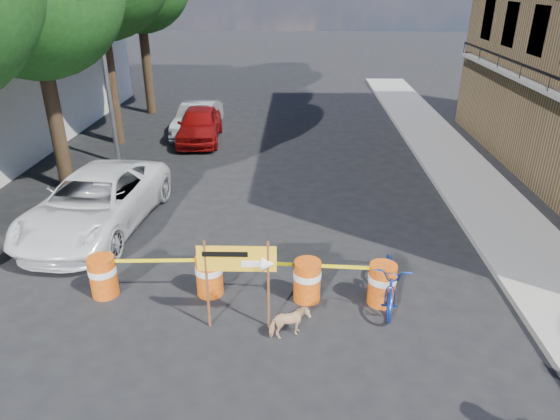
# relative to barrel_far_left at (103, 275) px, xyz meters

# --- Properties ---
(ground) EXTENTS (120.00, 120.00, 0.00)m
(ground) POSITION_rel_barrel_far_left_xyz_m (3.53, -1.22, -0.47)
(ground) COLOR black
(ground) RESTS_ON ground
(sidewalk_east) EXTENTS (2.40, 40.00, 0.15)m
(sidewalk_east) POSITION_rel_barrel_far_left_xyz_m (9.73, 4.78, -0.40)
(sidewalk_east) COLOR gray
(sidewalk_east) RESTS_ON ground
(streetlamp) EXTENTS (1.25, 0.18, 8.00)m
(streetlamp) POSITION_rel_barrel_far_left_xyz_m (-2.41, 8.28, 3.90)
(streetlamp) COLOR gray
(streetlamp) RESTS_ON ground
(barrel_far_left) EXTENTS (0.58, 0.58, 0.90)m
(barrel_far_left) POSITION_rel_barrel_far_left_xyz_m (0.00, 0.00, 0.00)
(barrel_far_left) COLOR red
(barrel_far_left) RESTS_ON ground
(barrel_mid_left) EXTENTS (0.58, 0.58, 0.90)m
(barrel_mid_left) POSITION_rel_barrel_far_left_xyz_m (2.23, 0.12, 0.00)
(barrel_mid_left) COLOR red
(barrel_mid_left) RESTS_ON ground
(barrel_mid_right) EXTENTS (0.58, 0.58, 0.90)m
(barrel_mid_right) POSITION_rel_barrel_far_left_xyz_m (4.28, -0.02, 0.00)
(barrel_mid_right) COLOR red
(barrel_mid_right) RESTS_ON ground
(barrel_far_right) EXTENTS (0.58, 0.58, 0.90)m
(barrel_far_right) POSITION_rel_barrel_far_left_xyz_m (5.81, -0.09, 0.00)
(barrel_far_right) COLOR red
(barrel_far_right) RESTS_ON ground
(detour_sign) EXTENTS (1.46, 0.27, 1.87)m
(detour_sign) POSITION_rel_barrel_far_left_xyz_m (3.16, -0.97, 0.90)
(detour_sign) COLOR #592D19
(detour_sign) RESTS_ON ground
(bicycle) EXTENTS (0.85, 1.16, 2.04)m
(bicycle) POSITION_rel_barrel_far_left_xyz_m (5.99, -0.02, 0.55)
(bicycle) COLOR #13329A
(bicycle) RESTS_ON ground
(dog) EXTENTS (0.82, 0.61, 0.63)m
(dog) POSITION_rel_barrel_far_left_xyz_m (3.94, -1.25, -0.15)
(dog) COLOR tan
(dog) RESTS_ON ground
(suv_white) EXTENTS (3.02, 5.67, 1.52)m
(suv_white) POSITION_rel_barrel_far_left_xyz_m (-1.27, 3.11, 0.29)
(suv_white) COLOR silver
(suv_white) RESTS_ON ground
(sedan_red) EXTENTS (1.92, 4.20, 1.39)m
(sedan_red) POSITION_rel_barrel_far_left_xyz_m (0.03, 11.15, 0.23)
(sedan_red) COLOR maroon
(sedan_red) RESTS_ON ground
(sedan_silver) EXTENTS (1.67, 4.12, 1.33)m
(sedan_silver) POSITION_rel_barrel_far_left_xyz_m (-0.23, 12.15, 0.19)
(sedan_silver) COLOR #B2B4B9
(sedan_silver) RESTS_ON ground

